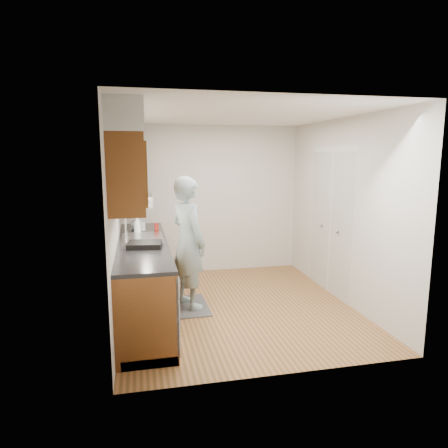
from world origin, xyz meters
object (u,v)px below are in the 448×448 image
(soap_bottle_a, at_px, (137,224))
(dish_rack, at_px, (145,245))
(soap_bottle_b, at_px, (141,224))
(soda_can, at_px, (156,228))
(person, at_px, (188,234))
(soap_bottle_c, at_px, (135,223))
(steel_can, at_px, (156,228))

(soap_bottle_a, bearing_deg, dish_rack, -84.77)
(soap_bottle_a, distance_m, soap_bottle_b, 0.22)
(soap_bottle_a, bearing_deg, soda_can, 10.90)
(person, distance_m, soda_can, 0.63)
(soap_bottle_b, relative_size, soap_bottle_c, 0.93)
(soap_bottle_c, distance_m, dish_rack, 1.22)
(person, relative_size, soap_bottle_c, 10.21)
(dish_rack, bearing_deg, soap_bottle_c, 102.07)
(person, xyz_separation_m, steel_can, (-0.39, 0.50, 0.01))
(soda_can, xyz_separation_m, steel_can, (-0.01, 0.01, -0.00))
(steel_can, bearing_deg, soap_bottle_c, 135.25)
(soap_bottle_a, relative_size, soap_bottle_c, 1.31)
(person, height_order, soap_bottle_b, person)
(steel_can, bearing_deg, dish_rack, -100.30)
(soap_bottle_c, bearing_deg, soap_bottle_a, -85.56)
(soap_bottle_c, bearing_deg, steel_can, -44.75)
(soap_bottle_b, relative_size, soda_can, 1.41)
(soap_bottle_a, xyz_separation_m, soda_can, (0.26, 0.05, -0.06))
(soap_bottle_a, relative_size, dish_rack, 0.65)
(soda_can, relative_size, steel_can, 1.03)
(soda_can, relative_size, dish_rack, 0.32)
(soap_bottle_c, relative_size, dish_rack, 0.49)
(soap_bottle_a, distance_m, dish_rack, 0.89)
(person, xyz_separation_m, soda_can, (-0.39, 0.50, 0.01))
(soap_bottle_a, xyz_separation_m, steel_can, (0.25, 0.06, -0.06))
(soda_can, bearing_deg, soap_bottle_c, 135.32)
(soap_bottle_c, height_order, dish_rack, soap_bottle_c)
(soap_bottle_a, height_order, soap_bottle_b, soap_bottle_a)
(steel_can, xyz_separation_m, dish_rack, (-0.17, -0.94, -0.03))
(dish_rack, bearing_deg, soap_bottle_a, 102.28)
(soap_bottle_a, distance_m, soap_bottle_c, 0.33)
(soap_bottle_b, height_order, soda_can, soap_bottle_b)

